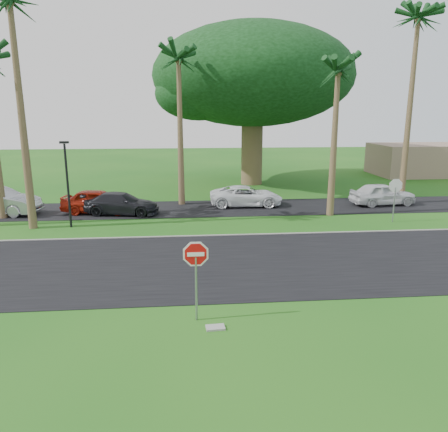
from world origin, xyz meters
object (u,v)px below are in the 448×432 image
Objects in this scene: car_dark at (122,204)px; car_minivan at (246,196)px; car_pickup at (383,194)px; car_red at (98,201)px; stop_sign_far at (395,191)px; stop_sign_near at (196,265)px.

car_minivan reaches higher than car_dark.
car_pickup is at bearing -75.86° from car_dark.
car_dark is at bearing -99.17° from car_red.
car_pickup is at bearing -107.57° from stop_sign_far.
car_red is at bearing 86.48° from car_pickup.
stop_sign_near is at bearing 168.55° from car_minivan.
stop_sign_near reaches higher than car_red.
stop_sign_near is 0.61× the size of car_pickup.
stop_sign_near is at bearing -153.69° from car_dark.
car_pickup is (1.43, 4.51, -1.04)m from stop_sign_far.
car_minivan is at bearing 80.96° from car_pickup.
car_minivan is at bearing -67.74° from car_dark.
car_red is 1.01× the size of car_pickup.
car_pickup is (12.93, 15.51, -1.04)m from stop_sign_near.
car_red is 1.56m from car_dark.
stop_sign_near is 14.96m from car_dark.
stop_sign_near is 1.00× the size of stop_sign_far.
stop_sign_far is 0.55× the size of car_minivan.
stop_sign_near is 0.60× the size of car_red.
car_dark is 0.95× the size of car_minivan.
stop_sign_near is 16.50m from car_minivan.
car_red reaches higher than car_dark.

